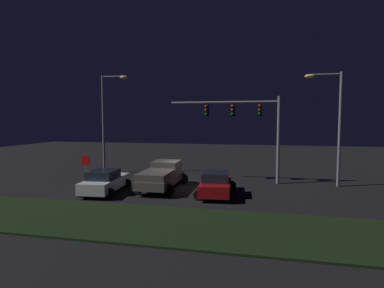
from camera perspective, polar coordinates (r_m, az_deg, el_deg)
name	(u,v)px	position (r m, az deg, el deg)	size (l,w,h in m)	color
ground_plane	(183,187)	(22.27, -1.69, -7.87)	(80.00, 80.00, 0.00)	black
grass_median	(140,222)	(14.83, -9.55, -14.01)	(26.03, 5.13, 0.10)	black
pickup_truck	(162,174)	(21.56, -5.52, -5.58)	(2.90, 5.42, 1.80)	#514C47
car_sedan	(105,181)	(21.09, -15.81, -6.67)	(2.73, 4.54, 1.51)	silver
car_sedan_far	(216,184)	(19.68, 4.48, -7.30)	(2.67, 4.51, 1.51)	maroon
traffic_signal_gantry	(245,118)	(23.65, 9.81, 4.74)	(8.32, 0.56, 6.50)	slate
street_lamp_left	(108,113)	(28.31, -15.28, 5.61)	(2.46, 0.44, 8.69)	slate
street_lamp_right	(332,115)	(24.07, 24.51, 4.90)	(2.56, 0.44, 8.11)	slate
stop_sign	(86,165)	(23.29, -18.99, -3.66)	(0.76, 0.08, 2.23)	slate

